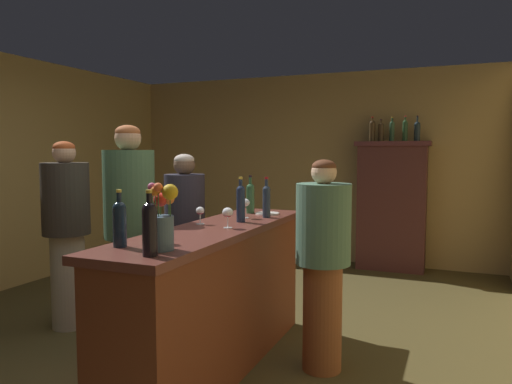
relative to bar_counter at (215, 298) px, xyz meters
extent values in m
plane|color=#4B4121|center=(-0.44, 0.09, -0.51)|extent=(9.35, 9.35, 0.00)
cube|color=tan|center=(-0.44, 3.75, 0.80)|extent=(5.37, 0.12, 2.61)
cube|color=brown|center=(0.00, 0.00, -0.03)|extent=(0.49, 2.15, 0.96)
cube|color=brown|center=(0.00, 0.00, 0.48)|extent=(0.56, 2.24, 0.05)
cube|color=#4C2523|center=(0.77, 3.46, 0.32)|extent=(0.85, 0.33, 1.67)
cube|color=#53272A|center=(0.77, 3.46, 1.12)|extent=(0.93, 0.39, 0.06)
cylinder|color=#2A532F|center=(-0.07, 0.79, 0.61)|extent=(0.07, 0.07, 0.22)
sphere|color=#2A532F|center=(-0.07, 0.79, 0.72)|extent=(0.07, 0.07, 0.07)
cylinder|color=#2A532F|center=(-0.07, 0.79, 0.76)|extent=(0.02, 0.02, 0.09)
cylinder|color=black|center=(-0.07, 0.79, 0.82)|extent=(0.03, 0.03, 0.02)
cylinder|color=#1C273F|center=(0.07, 0.29, 0.62)|extent=(0.06, 0.06, 0.24)
sphere|color=#1C273F|center=(0.07, 0.29, 0.74)|extent=(0.06, 0.06, 0.06)
cylinder|color=#1C273F|center=(0.07, 0.29, 0.78)|extent=(0.03, 0.03, 0.08)
cylinder|color=gold|center=(0.07, 0.29, 0.83)|extent=(0.03, 0.03, 0.02)
cylinder|color=black|center=(0.13, -0.95, 0.62)|extent=(0.08, 0.08, 0.23)
sphere|color=black|center=(0.13, -0.95, 0.74)|extent=(0.08, 0.08, 0.08)
cylinder|color=black|center=(0.13, -0.95, 0.78)|extent=(0.03, 0.03, 0.08)
cylinder|color=gold|center=(0.13, -0.95, 0.83)|extent=(0.03, 0.03, 0.02)
cylinder|color=#242F3F|center=(0.15, 0.60, 0.61)|extent=(0.06, 0.06, 0.22)
sphere|color=#242F3F|center=(0.15, 0.60, 0.72)|extent=(0.06, 0.06, 0.06)
cylinder|color=#242F3F|center=(0.15, 0.60, 0.77)|extent=(0.03, 0.03, 0.09)
cylinder|color=#A8171A|center=(0.15, 0.60, 0.82)|extent=(0.03, 0.03, 0.02)
cylinder|color=#182734|center=(-0.16, -0.82, 0.61)|extent=(0.07, 0.07, 0.21)
sphere|color=#182734|center=(-0.16, -0.82, 0.72)|extent=(0.07, 0.07, 0.07)
cylinder|color=#182734|center=(-0.16, -0.82, 0.76)|extent=(0.03, 0.03, 0.09)
cylinder|color=gold|center=(-0.16, -0.82, 0.81)|extent=(0.03, 0.03, 0.02)
cylinder|color=white|center=(-0.16, 0.08, 0.50)|extent=(0.06, 0.06, 0.00)
cylinder|color=white|center=(-0.16, 0.08, 0.54)|extent=(0.01, 0.01, 0.07)
ellipsoid|color=white|center=(-0.16, 0.08, 0.60)|extent=(0.06, 0.06, 0.06)
ellipsoid|color=#5E0A26|center=(-0.16, 0.08, 0.59)|extent=(0.05, 0.05, 0.02)
cylinder|color=white|center=(0.10, 0.00, 0.50)|extent=(0.06, 0.06, 0.00)
cylinder|color=white|center=(0.10, 0.00, 0.54)|extent=(0.01, 0.01, 0.07)
ellipsoid|color=white|center=(0.10, 0.00, 0.61)|extent=(0.08, 0.08, 0.07)
ellipsoid|color=maroon|center=(0.10, 0.00, 0.59)|extent=(0.06, 0.06, 0.03)
cylinder|color=white|center=(-0.01, -0.64, 0.50)|extent=(0.06, 0.06, 0.00)
cylinder|color=white|center=(-0.01, -0.64, 0.54)|extent=(0.01, 0.01, 0.06)
ellipsoid|color=white|center=(-0.01, -0.64, 0.61)|extent=(0.07, 0.07, 0.08)
ellipsoid|color=maroon|center=(-0.01, -0.64, 0.59)|extent=(0.06, 0.06, 0.03)
cylinder|color=white|center=(0.01, 0.50, 0.50)|extent=(0.07, 0.07, 0.00)
cylinder|color=white|center=(0.01, 0.50, 0.55)|extent=(0.01, 0.01, 0.09)
ellipsoid|color=white|center=(0.01, 0.50, 0.63)|extent=(0.08, 0.08, 0.06)
cylinder|color=#40586C|center=(0.10, -0.81, 0.59)|extent=(0.15, 0.15, 0.18)
cylinder|color=#38602D|center=(0.16, -0.80, 0.71)|extent=(0.01, 0.01, 0.20)
sphere|color=gold|center=(0.16, -0.80, 0.81)|extent=(0.08, 0.08, 0.08)
cylinder|color=#38602D|center=(0.11, -0.75, 0.69)|extent=(0.01, 0.01, 0.16)
sphere|color=orange|center=(0.11, -0.75, 0.77)|extent=(0.06, 0.06, 0.06)
cylinder|color=#38602D|center=(0.08, -0.77, 0.69)|extent=(0.01, 0.01, 0.16)
sphere|color=red|center=(0.08, -0.77, 0.77)|extent=(0.08, 0.08, 0.08)
cylinder|color=#38602D|center=(0.06, -0.82, 0.73)|extent=(0.01, 0.01, 0.23)
sphere|color=#C74F77|center=(0.06, -0.82, 0.84)|extent=(0.05, 0.05, 0.05)
cylinder|color=#38602D|center=(0.08, -0.82, 0.72)|extent=(0.01, 0.01, 0.21)
sphere|color=orange|center=(0.08, -0.82, 0.82)|extent=(0.05, 0.05, 0.05)
cylinder|color=#38602D|center=(0.10, -0.83, 0.73)|extent=(0.01, 0.01, 0.23)
sphere|color=orange|center=(0.10, -0.83, 0.84)|extent=(0.05, 0.05, 0.05)
cylinder|color=white|center=(0.09, 0.79, 0.51)|extent=(0.20, 0.20, 0.01)
cylinder|color=#48351E|center=(0.51, 3.46, 1.27)|extent=(0.08, 0.08, 0.23)
sphere|color=#48351E|center=(0.51, 3.46, 1.38)|extent=(0.08, 0.08, 0.08)
cylinder|color=#48351E|center=(0.51, 3.46, 1.42)|extent=(0.03, 0.03, 0.08)
cylinder|color=#B5261A|center=(0.51, 3.46, 1.47)|extent=(0.03, 0.03, 0.02)
cylinder|color=#44321E|center=(0.62, 3.46, 1.25)|extent=(0.08, 0.08, 0.20)
sphere|color=#44321E|center=(0.62, 3.46, 1.35)|extent=(0.08, 0.08, 0.08)
cylinder|color=#44321E|center=(0.62, 3.46, 1.39)|extent=(0.03, 0.03, 0.07)
cylinder|color=black|center=(0.62, 3.46, 1.43)|extent=(0.03, 0.03, 0.02)
cylinder|color=#2D4F35|center=(0.75, 3.46, 1.27)|extent=(0.06, 0.06, 0.22)
sphere|color=#2D4F35|center=(0.75, 3.46, 1.38)|extent=(0.06, 0.06, 0.06)
cylinder|color=#2D4F35|center=(0.75, 3.46, 1.41)|extent=(0.02, 0.02, 0.07)
cylinder|color=gold|center=(0.75, 3.46, 1.46)|extent=(0.03, 0.03, 0.02)
cylinder|color=#2B512D|center=(0.92, 3.46, 1.27)|extent=(0.06, 0.06, 0.23)
sphere|color=#2B512D|center=(0.92, 3.46, 1.39)|extent=(0.06, 0.06, 0.06)
cylinder|color=#2B512D|center=(0.92, 3.46, 1.42)|extent=(0.02, 0.02, 0.07)
cylinder|color=red|center=(0.92, 3.46, 1.47)|extent=(0.02, 0.02, 0.02)
cylinder|color=#223036|center=(1.06, 3.46, 1.26)|extent=(0.08, 0.08, 0.20)
sphere|color=#223036|center=(1.06, 3.46, 1.36)|extent=(0.08, 0.08, 0.08)
cylinder|color=#223036|center=(1.06, 3.46, 1.41)|extent=(0.02, 0.02, 0.10)
cylinder|color=black|center=(1.06, 3.46, 1.46)|extent=(0.03, 0.03, 0.02)
cylinder|color=#262D2F|center=(-0.78, 0.09, -0.08)|extent=(0.28, 0.28, 0.87)
cylinder|color=#416949|center=(-0.78, 0.09, 0.70)|extent=(0.39, 0.39, 0.68)
sphere|color=tan|center=(-0.78, 0.09, 1.13)|extent=(0.20, 0.20, 0.20)
ellipsoid|color=#97512A|center=(-0.78, 0.09, 1.17)|extent=(0.19, 0.19, 0.11)
cylinder|color=#ADAA94|center=(-1.57, 0.24, -0.10)|extent=(0.29, 0.29, 0.82)
cylinder|color=#312C26|center=(-1.57, 0.24, 0.62)|extent=(0.40, 0.40, 0.62)
sphere|color=tan|center=(-1.57, 0.24, 1.02)|extent=(0.19, 0.19, 0.19)
ellipsoid|color=#A6471F|center=(-1.57, 0.24, 1.06)|extent=(0.18, 0.18, 0.11)
cylinder|color=#AFB18B|center=(-0.79, 0.91, -0.13)|extent=(0.27, 0.27, 0.77)
cylinder|color=#292734|center=(-0.79, 0.91, 0.54)|extent=(0.38, 0.38, 0.55)
sphere|color=brown|center=(-0.79, 0.91, 0.90)|extent=(0.20, 0.20, 0.20)
ellipsoid|color=#B8A99B|center=(-0.79, 0.91, 0.95)|extent=(0.19, 0.19, 0.11)
cylinder|color=brown|center=(0.70, 0.28, -0.13)|extent=(0.27, 0.27, 0.76)
cylinder|color=#476B55|center=(0.70, 0.28, 0.53)|extent=(0.38, 0.38, 0.56)
sphere|color=#E1B189|center=(0.70, 0.28, 0.88)|extent=(0.17, 0.17, 0.17)
ellipsoid|color=#5B311B|center=(0.70, 0.28, 0.92)|extent=(0.17, 0.17, 0.10)
camera|label=1|loc=(1.54, -2.95, 1.03)|focal=33.93mm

